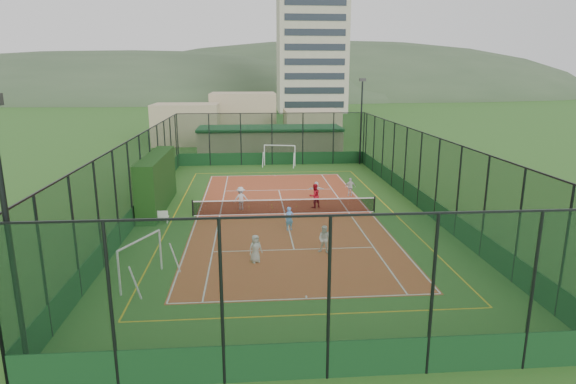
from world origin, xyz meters
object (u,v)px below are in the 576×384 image
Objects in this scene: futsal_goal_far at (280,156)px; child_far_left at (241,198)px; child_far_back at (316,190)px; futsal_goal_near at (141,261)px; clubhouse at (270,142)px; floodlight_sw at (11,250)px; child_near_mid at (289,219)px; child_near_right at (325,239)px; child_near_left at (255,249)px; child_far_right at (350,187)px; apartment_tower at (312,44)px; coach at (315,196)px; white_bench at (156,216)px; floodlight_ne at (361,122)px.

child_far_left is at bearing -90.13° from futsal_goal_far.
futsal_goal_near is at bearing 61.38° from child_far_back.
floodlight_sw is at bearing -102.56° from clubhouse.
child_near_mid is 0.96× the size of child_near_right.
child_near_left is 1.01× the size of child_far_right.
apartment_tower is 18.63× the size of coach.
apartment_tower is (12.00, 60.00, 13.43)m from clubhouse.
child_near_right is (1.47, -28.98, -0.86)m from clubhouse.
child_far_back is (-2.56, -0.46, -0.06)m from child_far_right.
futsal_goal_near is at bearing 50.37° from child_far_right.
child_far_right is (-6.92, -77.79, -14.32)m from apartment_tower.
futsal_goal_near reaches higher than child_far_back.
child_near_right is (8.34, 2.71, -0.22)m from futsal_goal_near.
child_near_mid reaches higher than child_far_back.
floodlight_sw is at bearing -92.88° from futsal_goal_far.
child_far_back is (5.33, 2.55, -0.16)m from child_far_left.
floodlight_sw reaches higher than child_far_left.
child_far_left is at bearing -100.38° from apartment_tower.
child_near_mid is at bearing 76.64° from child_far_back.
coach is (9.87, 2.59, 0.41)m from white_bench.
child_far_right is at bearing -57.22° from futsal_goal_far.
white_bench is at bearing 12.76° from child_far_left.
child_far_right reaches higher than white_bench.
futsal_goal_near reaches higher than white_bench.
apartment_tower is at bearing -93.99° from child_far_right.
child_near_left is 14.01m from child_far_right.
clubhouse is at bearing 77.44° from floodlight_sw.
child_far_left is (-2.83, 4.44, 0.09)m from child_near_mid.
child_near_right is at bearing -75.21° from futsal_goal_far.
white_bench is at bearing 107.73° from child_near_left.
futsal_goal_near is at bearing 24.39° from coach.
white_bench is at bearing -103.38° from apartment_tower.
child_near_left is (4.90, 1.78, -0.26)m from futsal_goal_near.
futsal_goal_far is (9.29, 32.94, -3.13)m from floodlight_sw.
apartment_tower is 10.28× the size of futsal_goal_near.
floodlight_ne reaches higher than clubhouse.
child_near_mid is at bearing -22.19° from futsal_goal_near.
floodlight_sw reaches higher than child_far_back.
child_far_back is at bearing 48.83° from child_near_mid.
child_far_back is at bearing -96.90° from apartment_tower.
child_near_left is (-1.97, -29.90, -0.89)m from clubhouse.
child_far_left is (-11.40, -15.40, -3.35)m from floodlight_ne.
child_near_right is 0.92× the size of child_far_left.
apartment_tower reaches higher than clubhouse.
child_near_right is at bearing -8.54° from child_near_left.
child_near_right is 1.16× the size of child_far_back.
floodlight_ne is 5.12× the size of coach.
child_far_right is (-3.51, -12.39, -3.45)m from floodlight_ne.
child_near_mid is 5.01m from coach.
white_bench is 19.55m from futsal_goal_far.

